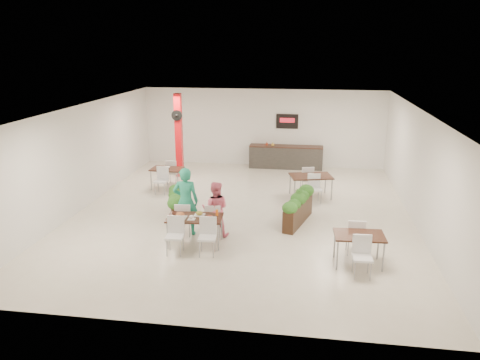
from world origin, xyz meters
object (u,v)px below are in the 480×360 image
(red_column, at_px, (179,135))
(service_counter, at_px, (286,156))
(diner_man, at_px, (186,201))
(side_table_a, at_px, (167,172))
(main_table, at_px, (194,221))
(planter_right, at_px, (298,207))
(diner_woman, at_px, (215,209))
(side_table_b, at_px, (311,179))
(side_table_c, at_px, (359,240))
(planter_left, at_px, (176,202))

(red_column, xyz_separation_m, service_counter, (4.00, 1.86, -1.15))
(diner_man, bearing_deg, side_table_a, -70.08)
(main_table, xyz_separation_m, diner_man, (-0.39, 0.66, 0.29))
(service_counter, bearing_deg, planter_right, -83.60)
(main_table, distance_m, diner_woman, 0.78)
(main_table, bearing_deg, planter_right, 36.38)
(red_column, bearing_deg, side_table_b, -20.21)
(red_column, xyz_separation_m, side_table_b, (5.03, -1.85, -1.00))
(diner_man, distance_m, diner_woman, 0.82)
(side_table_c, bearing_deg, main_table, 169.54)
(main_table, distance_m, diner_man, 0.82)
(diner_woman, relative_size, planter_right, 0.79)
(service_counter, distance_m, planter_left, 6.88)
(planter_left, height_order, planter_right, planter_right)
(red_column, distance_m, planter_right, 6.48)
(service_counter, xyz_separation_m, planter_right, (0.69, -6.18, 0.01))
(diner_woman, distance_m, side_table_c, 3.82)
(planter_right, bearing_deg, side_table_c, -59.03)
(service_counter, relative_size, planter_right, 1.57)
(diner_man, bearing_deg, planter_right, -161.33)
(planter_left, bearing_deg, diner_woman, -39.51)
(diner_man, relative_size, side_table_a, 1.14)
(planter_right, xyz_separation_m, side_table_c, (1.46, -2.44, 0.12))
(side_table_a, bearing_deg, side_table_c, -36.75)
(planter_right, height_order, side_table_b, planter_right)
(diner_man, height_order, planter_left, diner_man)
(main_table, height_order, side_table_c, same)
(side_table_a, bearing_deg, service_counter, 44.30)
(main_table, distance_m, side_table_b, 5.24)
(service_counter, relative_size, planter_left, 1.80)
(red_column, bearing_deg, diner_woman, -65.53)
(main_table, bearing_deg, planter_left, 119.18)
(service_counter, height_order, diner_woman, service_counter)
(red_column, bearing_deg, diner_man, -72.72)
(planter_left, bearing_deg, side_table_a, 111.96)
(diner_man, xyz_separation_m, side_table_b, (3.30, 3.71, -0.29))
(red_column, height_order, diner_man, red_column)
(service_counter, relative_size, side_table_c, 1.83)
(diner_woman, xyz_separation_m, planter_right, (2.16, 1.24, -0.25))
(diner_man, bearing_deg, planter_left, -65.76)
(main_table, relative_size, planter_right, 0.89)
(red_column, relative_size, diner_woman, 2.13)
(side_table_c, bearing_deg, planter_right, 118.18)
(diner_woman, xyz_separation_m, side_table_a, (-2.53, 3.89, -0.13))
(diner_man, bearing_deg, red_column, -76.75)
(service_counter, height_order, diner_man, service_counter)
(service_counter, bearing_deg, diner_woman, -101.20)
(planter_left, relative_size, planter_right, 0.87)
(service_counter, distance_m, side_table_c, 8.89)
(side_table_a, bearing_deg, side_table_b, 0.75)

